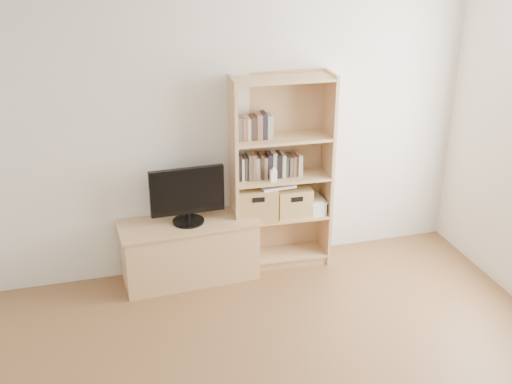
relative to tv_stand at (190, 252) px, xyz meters
name	(u,v)px	position (x,y,z in m)	size (l,w,h in m)	color
back_wall	(221,129)	(0.35, 0.22, 1.03)	(4.50, 0.02, 2.60)	silver
ceiling	(340,18)	(0.35, -2.28, 2.33)	(4.50, 5.00, 0.01)	white
tv_stand	(190,252)	(0.00, 0.00, 0.00)	(1.17, 0.44, 0.53)	tan
bookshelf	(281,174)	(0.86, 0.06, 0.62)	(0.89, 0.32, 1.78)	tan
television	(187,196)	(0.00, 0.00, 0.54)	(0.64, 0.05, 0.50)	black
books_row_mid	(281,164)	(0.86, 0.08, 0.72)	(0.83, 0.16, 0.22)	black
books_row_upper	(259,127)	(0.66, 0.09, 1.07)	(0.36, 0.13, 0.19)	black
baby_monitor	(273,176)	(0.76, -0.03, 0.66)	(0.06, 0.04, 0.11)	white
basket_left	(256,202)	(0.62, 0.07, 0.38)	(0.36, 0.30, 0.30)	#9E7647
basket_right	(293,201)	(0.97, 0.05, 0.36)	(0.31, 0.26, 0.26)	#9E7647
laptop	(276,185)	(0.81, 0.04, 0.54)	(0.31, 0.21, 0.02)	white
magazine_stack	(313,206)	(1.17, 0.04, 0.28)	(0.17, 0.25, 0.11)	silver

